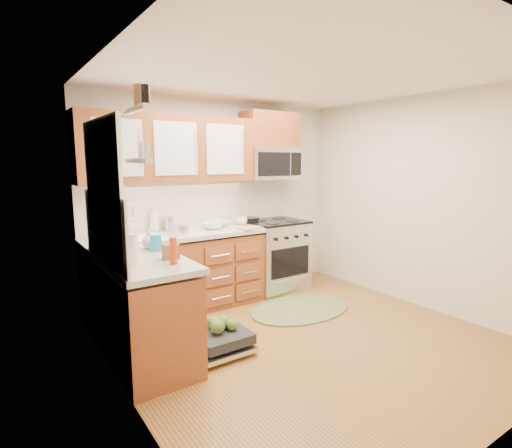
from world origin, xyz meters
TOP-DOWN VIEW (x-y plane):
  - floor at (0.00, 0.00)m, footprint 3.50×3.50m
  - ceiling at (0.00, 0.00)m, footprint 3.50×3.50m
  - wall_back at (0.00, 1.75)m, footprint 3.50×0.04m
  - wall_left at (-1.75, 0.00)m, footprint 0.04×3.50m
  - wall_right at (1.75, 0.00)m, footprint 0.04×3.50m
  - base_cabinet_back at (-0.73, 1.45)m, footprint 2.05×0.60m
  - base_cabinet_left at (-1.45, 0.52)m, footprint 0.60×1.25m
  - countertop_back at (-0.72, 1.44)m, footprint 2.07×0.64m
  - countertop_left at (-1.44, 0.53)m, footprint 0.64×1.27m
  - backsplash_back at (-0.73, 1.74)m, footprint 2.05×0.02m
  - backsplash_left at (-1.74, 0.52)m, footprint 0.02×1.25m
  - upper_cabinets at (-0.73, 1.57)m, footprint 2.05×0.35m
  - cabinet_over_mw at (0.68, 1.57)m, footprint 0.76×0.35m
  - range at (0.68, 1.43)m, footprint 0.76×0.64m
  - microwave at (0.68, 1.55)m, footprint 0.76×0.38m
  - sink at (-1.25, 1.42)m, footprint 0.62×0.50m
  - dishwasher at (-0.86, 0.30)m, footprint 0.70×0.60m
  - window at (-1.74, 0.50)m, footprint 0.03×1.05m
  - window_blind at (-1.71, 0.50)m, footprint 0.02×0.96m
  - shelf_upper at (-1.72, -0.35)m, footprint 0.04×0.40m
  - shelf_lower at (-1.72, -0.35)m, footprint 0.04×0.40m
  - rug at (0.47, 0.64)m, footprint 1.53×1.29m
  - skillet at (0.40, 1.62)m, footprint 0.27×0.27m
  - stock_pot at (-0.71, 1.36)m, footprint 0.23×0.23m
  - cutting_board at (0.12, 1.22)m, footprint 0.32×0.24m
  - canister at (-0.74, 1.64)m, footprint 0.14×0.14m
  - paper_towel_roll at (-1.58, 0.35)m, footprint 0.13×0.13m
  - mustard_bottle at (-1.62, 0.36)m, footprint 0.10×0.10m
  - red_bottle at (-1.30, 0.18)m, footprint 0.08×0.08m
  - wooden_box at (-1.25, 0.35)m, footprint 0.13×0.10m
  - blue_carton at (-1.25, 0.70)m, footprint 0.10×0.07m
  - bowl_a at (-0.09, 1.60)m, footprint 0.27×0.27m
  - bowl_b at (-0.26, 1.45)m, footprint 0.26×0.26m
  - cup at (0.20, 1.52)m, footprint 0.16×0.16m
  - soap_bottle_a at (-0.91, 1.68)m, footprint 0.15×0.15m
  - soap_bottle_b at (-1.55, 1.05)m, footprint 0.10×0.10m
  - soap_bottle_c at (-1.26, 0.84)m, footprint 0.17×0.17m

SIDE VIEW (x-z plane):
  - floor at x=0.00m, z-range 0.00..0.00m
  - rug at x=0.47m, z-range 0.00..0.02m
  - dishwasher at x=-0.86m, z-range 0.00..0.20m
  - base_cabinet_back at x=-0.73m, z-range 0.00..0.85m
  - base_cabinet_left at x=-1.45m, z-range 0.00..0.85m
  - range at x=0.68m, z-range 0.00..0.95m
  - sink at x=-1.25m, z-range 0.67..0.93m
  - countertop_back at x=-0.72m, z-range 0.88..0.93m
  - countertop_left at x=-1.44m, z-range 0.88..0.93m
  - cutting_board at x=0.12m, z-range 0.93..0.95m
  - bowl_a at x=-0.09m, z-range 0.93..0.99m
  - bowl_b at x=-0.26m, z-range 0.93..1.00m
  - skillet at x=0.40m, z-range 0.95..0.99m
  - stock_pot at x=-0.71m, z-range 0.93..1.03m
  - cup at x=0.20m, z-range 0.93..1.03m
  - wooden_box at x=-1.25m, z-range 0.93..1.05m
  - blue_carton at x=-1.25m, z-range 0.93..1.08m
  - soap_bottle_b at x=-1.55m, z-range 0.93..1.09m
  - soap_bottle_c at x=-1.26m, z-range 0.93..1.10m
  - canister at x=-0.74m, z-range 0.93..1.10m
  - red_bottle at x=-1.30m, z-range 0.93..1.14m
  - mustard_bottle at x=-1.62m, z-range 0.93..1.16m
  - paper_towel_roll at x=-1.58m, z-range 0.93..1.18m
  - soap_bottle_a at x=-0.91m, z-range 0.93..1.23m
  - backsplash_back at x=-0.73m, z-range 0.93..1.49m
  - backsplash_left at x=-1.74m, z-range 0.93..1.49m
  - wall_back at x=0.00m, z-range 0.00..2.50m
  - wall_left at x=-1.75m, z-range 0.00..2.50m
  - wall_right at x=1.75m, z-range 0.00..2.50m
  - window at x=-1.74m, z-range 1.02..2.08m
  - microwave at x=0.68m, z-range 1.50..1.90m
  - shelf_lower at x=-1.72m, z-range 1.74..1.76m
  - upper_cabinets at x=-0.73m, z-range 1.50..2.25m
  - window_blind at x=-1.71m, z-range 1.68..2.08m
  - shelf_upper at x=-1.72m, z-range 2.03..2.06m
  - cabinet_over_mw at x=0.68m, z-range 1.90..2.37m
  - ceiling at x=0.00m, z-range 2.50..2.50m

